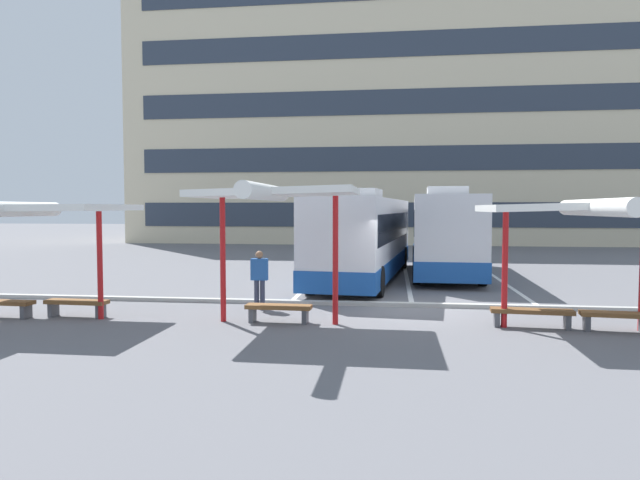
% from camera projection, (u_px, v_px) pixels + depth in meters
% --- Properties ---
extents(ground_plane, '(160.00, 160.00, 0.00)m').
position_uv_depth(ground_plane, '(413.00, 308.00, 16.09)').
color(ground_plane, slate).
extents(terminal_building, '(44.32, 12.10, 24.06)m').
position_uv_depth(terminal_building, '(401.00, 117.00, 48.50)').
color(terminal_building, beige).
rests_on(terminal_building, ground).
extents(coach_bus_0, '(3.74, 12.35, 3.55)m').
position_uv_depth(coach_bus_0, '(365.00, 238.00, 22.59)').
color(coach_bus_0, silver).
rests_on(coach_bus_0, ground).
extents(coach_bus_1, '(2.97, 10.28, 3.69)m').
position_uv_depth(coach_bus_1, '(444.00, 234.00, 24.24)').
color(coach_bus_1, silver).
rests_on(coach_bus_1, ground).
extents(lane_stripe_0, '(0.16, 14.00, 0.01)m').
position_uv_depth(lane_stripe_0, '(319.00, 276.00, 23.65)').
color(lane_stripe_0, white).
rests_on(lane_stripe_0, ground).
extents(lane_stripe_1, '(0.16, 14.00, 0.01)m').
position_uv_depth(lane_stripe_1, '(407.00, 277.00, 23.19)').
color(lane_stripe_1, white).
rests_on(lane_stripe_1, ground).
extents(lane_stripe_2, '(0.16, 14.00, 0.01)m').
position_uv_depth(lane_stripe_2, '(498.00, 279.00, 22.72)').
color(lane_stripe_2, white).
rests_on(lane_stripe_2, ground).
extents(waiting_shelter_0, '(4.31, 5.11, 3.00)m').
position_uv_depth(waiting_shelter_0, '(31.00, 210.00, 14.31)').
color(waiting_shelter_0, red).
rests_on(waiting_shelter_0, ground).
extents(bench_0, '(1.53, 0.47, 0.45)m').
position_uv_depth(bench_0, '(5.00, 305.00, 14.67)').
color(bench_0, brown).
rests_on(bench_0, ground).
extents(bench_1, '(1.67, 0.48, 0.45)m').
position_uv_depth(bench_1, '(77.00, 304.00, 14.77)').
color(bench_1, brown).
rests_on(bench_1, ground).
extents(waiting_shelter_1, '(3.83, 4.87, 3.37)m').
position_uv_depth(waiting_shelter_1, '(276.00, 196.00, 13.60)').
color(waiting_shelter_1, red).
rests_on(waiting_shelter_1, ground).
extents(bench_2, '(1.65, 0.46, 0.45)m').
position_uv_depth(bench_2, '(279.00, 309.00, 14.04)').
color(bench_2, brown).
rests_on(bench_2, ground).
extents(waiting_shelter_2, '(4.08, 4.98, 3.04)m').
position_uv_depth(waiting_shelter_2, '(578.00, 209.00, 12.90)').
color(waiting_shelter_2, red).
rests_on(waiting_shelter_2, ground).
extents(bench_3, '(1.92, 0.56, 0.45)m').
position_uv_depth(bench_3, '(532.00, 314.00, 13.44)').
color(bench_3, brown).
rests_on(bench_3, ground).
extents(bench_4, '(1.54, 0.57, 0.45)m').
position_uv_depth(bench_4, '(615.00, 317.00, 13.03)').
color(bench_4, brown).
rests_on(bench_4, ground).
extents(platform_kerb, '(44.00, 0.24, 0.12)m').
position_uv_depth(platform_kerb, '(412.00, 305.00, 16.31)').
color(platform_kerb, '#ADADA8').
rests_on(platform_kerb, ground).
extents(waiting_passenger_0, '(0.48, 0.24, 1.64)m').
position_uv_depth(waiting_passenger_0, '(259.00, 275.00, 16.01)').
color(waiting_passenger_0, '#33384C').
rests_on(waiting_passenger_0, ground).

